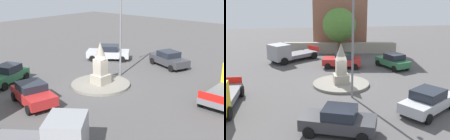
{
  "view_description": "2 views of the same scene",
  "coord_description": "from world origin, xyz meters",
  "views": [
    {
      "loc": [
        -15.89,
        -14.96,
        8.18
      ],
      "look_at": [
        0.31,
        -0.94,
        1.43
      ],
      "focal_mm": 46.24,
      "sensor_mm": 36.0,
      "label": 1
    },
    {
      "loc": [
        22.0,
        -3.47,
        7.55
      ],
      "look_at": [
        0.35,
        -0.31,
        1.42
      ],
      "focal_mm": 44.52,
      "sensor_mm": 36.0,
      "label": 2
    }
  ],
  "objects": [
    {
      "name": "ground_plane",
      "position": [
        0.0,
        0.0,
        0.0
      ],
      "size": [
        80.0,
        80.0,
        0.0
      ],
      "primitive_type": "plane",
      "color": "#4F4C4C"
    },
    {
      "name": "car_silver_approaching",
      "position": [
        6.29,
        4.74,
        0.8
      ],
      "size": [
        4.03,
        4.67,
        1.58
      ],
      "color": "#B7BABF",
      "rests_on": "ground"
    },
    {
      "name": "tree_near_wall",
      "position": [
        -11.65,
        1.61,
        3.74
      ],
      "size": [
        4.1,
        4.1,
        5.8
      ],
      "color": "brown",
      "rests_on": "ground"
    },
    {
      "name": "truck_grey_passing",
      "position": [
        -8.89,
        -4.68,
        1.0
      ],
      "size": [
        5.09,
        5.87,
        2.11
      ],
      "color": "gray",
      "rests_on": "ground"
    },
    {
      "name": "stone_boundary_wall",
      "position": [
        -12.62,
        1.85,
        0.69
      ],
      "size": [
        2.76,
        14.23,
        1.38
      ],
      "primitive_type": "cube",
      "rotation": [
        0.0,
        0.0,
        4.57
      ],
      "color": "#9E9687",
      "rests_on": "ground"
    },
    {
      "name": "traffic_island",
      "position": [
        0.0,
        0.0,
        0.1
      ],
      "size": [
        4.74,
        4.74,
        0.2
      ],
      "primitive_type": "cylinder",
      "color": "gray",
      "rests_on": "ground"
    },
    {
      "name": "corner_building",
      "position": [
        -17.16,
        2.51,
        5.71
      ],
      "size": [
        7.12,
        7.9,
        11.41
      ],
      "primitive_type": "cube",
      "rotation": [
        0.0,
        0.0,
        4.57
      ],
      "color": "#935B47",
      "rests_on": "ground"
    },
    {
      "name": "car_dark_grey_waiting",
      "position": [
        8.23,
        -1.42,
        0.78
      ],
      "size": [
        3.12,
        4.49,
        1.54
      ],
      "color": "#38383D",
      "rests_on": "ground"
    },
    {
      "name": "car_green_near_island",
      "position": [
        -4.61,
        6.13,
        0.77
      ],
      "size": [
        4.15,
        2.92,
        1.54
      ],
      "color": "#2D6B42",
      "rests_on": "ground"
    },
    {
      "name": "car_red_parked_left",
      "position": [
        -5.63,
        1.03,
        0.77
      ],
      "size": [
        2.76,
        4.23,
        1.49
      ],
      "color": "#B22323",
      "rests_on": "ground"
    },
    {
      "name": "monument",
      "position": [
        0.0,
        0.0,
        1.7
      ],
      "size": [
        1.24,
        1.24,
        3.37
      ],
      "color": "#9E9687",
      "rests_on": "traffic_island"
    },
    {
      "name": "streetlamp",
      "position": [
        2.95,
        0.37,
        5.35
      ],
      "size": [
        3.67,
        0.28,
        8.99
      ],
      "color": "slate",
      "rests_on": "ground"
    }
  ]
}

